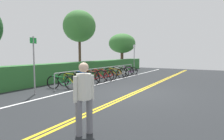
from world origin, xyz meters
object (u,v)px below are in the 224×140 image
object	(u,v)px
sign_post_near	(34,60)
tree_far_right	(122,43)
bicycle_0	(62,82)
tree_mid	(79,26)
bicycle_5	(107,74)
bicycle_2	(86,78)
bike_rack	(104,70)
sign_post_far	(134,56)
pedestrian	(84,94)
bicycle_6	(115,73)
bicycle_9	(129,71)
bicycle_4	(101,75)
bicycle_8	(123,71)
bicycle_1	(71,80)
bicycle_3	(93,76)
bicycle_7	(120,72)

from	to	relation	value
sign_post_near	tree_far_right	size ratio (longest dim) A/B	0.63
bicycle_0	tree_mid	xyz separation A→B (m)	(5.55, 3.39, 3.61)
bicycle_5	bicycle_2	bearing A→B (deg)	-177.11
bike_rack	sign_post_far	size ratio (longest dim) A/B	3.44
sign_post_far	pedestrian	bearing A→B (deg)	-161.19
bike_rack	sign_post_far	world-z (taller)	sign_post_far
bicycle_2	bicycle_6	world-z (taller)	bicycle_2
bicycle_0	bicycle_9	bearing A→B (deg)	-0.03
bicycle_4	bicycle_5	distance (m)	0.81
bike_rack	bicycle_8	world-z (taller)	bike_rack
bicycle_0	bicycle_6	bearing A→B (deg)	-1.09
bicycle_1	pedestrian	world-z (taller)	pedestrian
bicycle_1	sign_post_near	distance (m)	2.54
bicycle_6	bicycle_8	xyz separation A→B (m)	(1.60, 0.18, 0.02)
bicycle_3	pedestrian	bearing A→B (deg)	-145.84
bicycle_1	pedestrian	distance (m)	6.33
bike_rack	bicycle_0	world-z (taller)	bike_rack
bike_rack	bicycle_5	size ratio (longest dim) A/B	5.02
bicycle_4	bicycle_9	world-z (taller)	bicycle_4
pedestrian	bicycle_9	bearing A→B (deg)	20.52
pedestrian	tree_mid	world-z (taller)	tree_mid
bicycle_3	bicycle_8	distance (m)	4.26
bike_rack	bicycle_3	distance (m)	1.34
bicycle_6	sign_post_near	xyz separation A→B (m)	(-6.71, 0.22, 1.13)
bicycle_7	tree_far_right	world-z (taller)	tree_far_right
bicycle_0	bicycle_8	size ratio (longest dim) A/B	0.95
bicycle_7	pedestrian	size ratio (longest dim) A/B	1.04
bicycle_1	bicycle_8	distance (m)	6.02
bicycle_2	bicycle_8	bearing A→B (deg)	2.04
bicycle_4	tree_far_right	xyz separation A→B (m)	(8.85, 3.03, 2.49)
bicycle_7	tree_far_right	size ratio (longest dim) A/B	0.41
tree_far_right	sign_post_far	bearing A→B (deg)	-139.24
bike_rack	bicycle_4	bearing A→B (deg)	-171.27
pedestrian	tree_far_right	distance (m)	17.69
bike_rack	tree_mid	distance (m)	5.04
bicycle_9	bicycle_4	bearing A→B (deg)	-178.96
bicycle_2	bicycle_5	world-z (taller)	bicycle_2
bicycle_2	bicycle_8	distance (m)	5.05
pedestrian	tree_far_right	xyz separation A→B (m)	(16.03, 7.24, 1.95)
bicycle_2	pedestrian	distance (m)	6.93
bicycle_1	bicycle_4	distance (m)	2.67
bicycle_4	tree_mid	distance (m)	5.42
bicycle_6	bicycle_9	xyz separation A→B (m)	(2.53, 0.10, -0.03)
bicycle_4	pedestrian	size ratio (longest dim) A/B	1.15
tree_mid	bicycle_4	bearing A→B (deg)	-121.12
bicycle_2	tree_far_right	bearing A→B (deg)	16.11
bicycle_1	bicycle_6	bearing A→B (deg)	-2.75
sign_post_near	tree_mid	size ratio (longest dim) A/B	0.47
bicycle_5	bicycle_7	bearing A→B (deg)	-4.03
tree_far_right	bicycle_4	bearing A→B (deg)	-161.12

